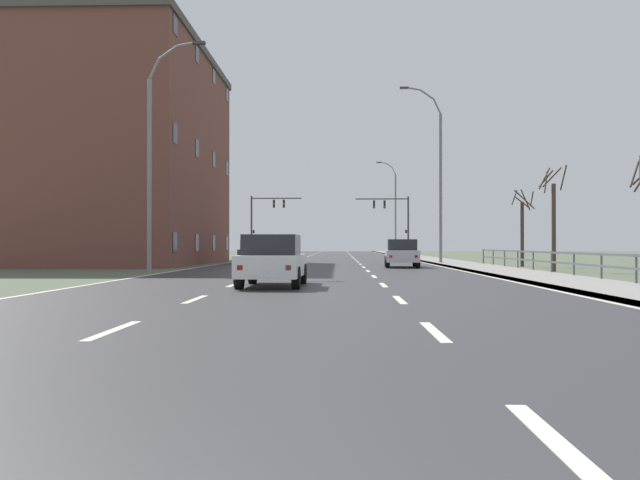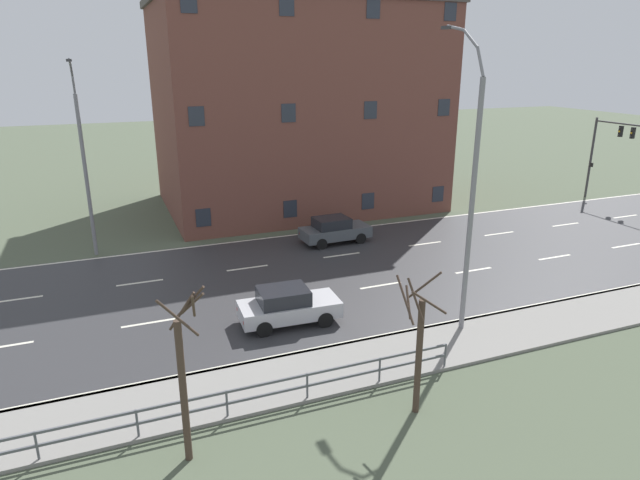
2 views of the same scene
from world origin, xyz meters
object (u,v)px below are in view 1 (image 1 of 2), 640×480
object	(u,v)px
traffic_signal_left	(264,215)
car_distant	(402,253)
car_far_right	(254,252)
brick_building	(110,157)
street_lamp_midground	(438,177)
traffic_signal_right	(395,215)
car_near_right	(273,260)
street_lamp_left_bank	(153,160)
street_lamp_distant	(394,209)

from	to	relation	value
traffic_signal_left	car_distant	bearing A→B (deg)	-69.14
car_far_right	brick_building	size ratio (longest dim) A/B	0.22
street_lamp_midground	brick_building	bearing A→B (deg)	177.96
traffic_signal_right	car_far_right	xyz separation A→B (m)	(-11.17, -23.16, -3.42)
car_far_right	brick_building	world-z (taller)	brick_building
car_near_right	car_distant	bearing A→B (deg)	72.95
car_far_right	car_near_right	bearing A→B (deg)	-83.69
street_lamp_midground	car_distant	size ratio (longest dim) A/B	2.79
car_distant	car_far_right	bearing A→B (deg)	149.49
car_far_right	car_distant	xyz separation A→B (m)	(9.04, -5.93, 0.00)
street_lamp_left_bank	car_near_right	world-z (taller)	street_lamp_left_bank
street_lamp_midground	traffic_signal_right	xyz separation A→B (m)	(-0.84, 22.79, -1.45)
street_lamp_distant	car_distant	size ratio (longest dim) A/B	2.65
street_lamp_left_bank	car_distant	size ratio (longest dim) A/B	2.51
traffic_signal_right	street_lamp_left_bank	bearing A→B (deg)	-111.05
brick_building	traffic_signal_right	bearing A→B (deg)	46.18
street_lamp_left_bank	car_far_right	bearing A→B (deg)	77.90
car_near_right	car_distant	distance (m)	17.70
street_lamp_left_bank	car_distant	xyz separation A→B (m)	(11.88, 7.31, -4.31)
street_lamp_left_bank	car_far_right	world-z (taller)	street_lamp_left_bank
street_lamp_distant	car_far_right	distance (m)	36.73
street_lamp_left_bank	traffic_signal_left	xyz separation A→B (m)	(0.76, 36.46, -0.84)
street_lamp_left_bank	car_near_right	bearing A→B (deg)	-56.16
street_lamp_midground	car_far_right	size ratio (longest dim) A/B	2.79
street_lamp_distant	car_near_right	world-z (taller)	street_lamp_distant
car_far_right	traffic_signal_left	bearing A→B (deg)	92.55
car_far_right	car_distant	bearing A→B (deg)	-35.82
traffic_signal_left	brick_building	xyz separation A→B (m)	(-7.88, -22.07, 2.95)
street_lamp_midground	street_lamp_distant	distance (m)	34.02
car_near_right	brick_building	world-z (taller)	brick_building
traffic_signal_left	car_far_right	world-z (taller)	traffic_signal_left
street_lamp_midground	brick_building	distance (m)	22.04
car_near_right	street_lamp_midground	bearing A→B (deg)	70.91
car_near_right	traffic_signal_right	bearing A→B (deg)	81.59
brick_building	street_lamp_distant	bearing A→B (deg)	56.49
street_lamp_distant	street_lamp_left_bank	distance (m)	49.90
car_far_right	car_distant	distance (m)	10.81
car_near_right	car_far_right	bearing A→B (deg)	99.88
street_lamp_midground	traffic_signal_left	distance (m)	26.88
street_lamp_distant	car_far_right	world-z (taller)	street_lamp_distant
street_lamp_distant	traffic_signal_left	distance (m)	18.04
traffic_signal_right	traffic_signal_left	world-z (taller)	traffic_signal_left
car_far_right	car_distant	world-z (taller)	same
street_lamp_distant	traffic_signal_left	bearing A→B (deg)	-141.68
street_lamp_midground	traffic_signal_left	size ratio (longest dim) A/B	1.87
car_near_right	car_far_right	world-z (taller)	same
car_near_right	brick_building	xyz separation A→B (m)	(-13.50, 23.91, 6.41)
street_lamp_left_bank	traffic_signal_left	bearing A→B (deg)	88.80
street_lamp_left_bank	street_lamp_distant	bearing A→B (deg)	72.64
car_distant	street_lamp_distant	bearing A→B (deg)	88.48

